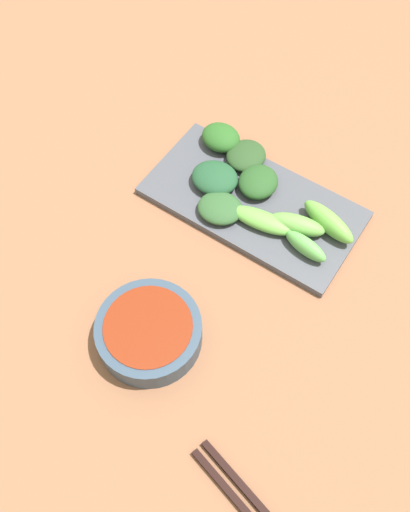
% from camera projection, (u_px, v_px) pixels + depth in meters
% --- Properties ---
extents(tabletop, '(2.10, 2.10, 0.02)m').
position_uv_depth(tabletop, '(211.00, 277.00, 0.75)').
color(tabletop, brown).
rests_on(tabletop, ground).
extents(sauce_bowl, '(0.13, 0.13, 0.04)m').
position_uv_depth(sauce_bowl, '(149.00, 332.00, 0.68)').
color(sauce_bowl, '#324458').
rests_on(sauce_bowl, tabletop).
extents(serving_plate, '(0.16, 0.31, 0.01)m').
position_uv_depth(serving_plate, '(252.00, 203.00, 0.80)').
color(serving_plate, '#474952').
rests_on(serving_plate, tabletop).
extents(broccoli_leafy_0, '(0.06, 0.07, 0.03)m').
position_uv_depth(broccoli_leafy_0, '(221.00, 137.00, 0.84)').
color(broccoli_leafy_0, '#275A21').
rests_on(broccoli_leafy_0, serving_plate).
extents(broccoli_leafy_1, '(0.07, 0.08, 0.03)m').
position_uv_depth(broccoli_leafy_1, '(215.00, 178.00, 0.80)').
color(broccoli_leafy_1, '#204C2D').
rests_on(broccoli_leafy_1, serving_plate).
extents(broccoli_stalk_2, '(0.03, 0.07, 0.03)m').
position_uv_depth(broccoli_stalk_2, '(306.00, 246.00, 0.74)').
color(broccoli_stalk_2, '#5EB051').
rests_on(broccoli_stalk_2, serving_plate).
extents(broccoli_leafy_3, '(0.07, 0.08, 0.02)m').
position_uv_depth(broccoli_leafy_3, '(220.00, 208.00, 0.77)').
color(broccoli_leafy_3, '#2E572D').
rests_on(broccoli_leafy_3, serving_plate).
extents(broccoli_leafy_4, '(0.07, 0.07, 0.03)m').
position_uv_depth(broccoli_leafy_4, '(258.00, 182.00, 0.80)').
color(broccoli_leafy_4, '#254D22').
rests_on(broccoli_leafy_4, serving_plate).
extents(broccoli_stalk_5, '(0.05, 0.08, 0.03)m').
position_uv_depth(broccoli_stalk_5, '(297.00, 224.00, 0.76)').
color(broccoli_stalk_5, '#66A248').
rests_on(broccoli_stalk_5, serving_plate).
extents(broccoli_stalk_6, '(0.05, 0.09, 0.03)m').
position_uv_depth(broccoli_stalk_6, '(328.00, 222.00, 0.76)').
color(broccoli_stalk_6, '#68B344').
rests_on(broccoli_stalk_6, serving_plate).
extents(broccoli_stalk_7, '(0.04, 0.10, 0.02)m').
position_uv_depth(broccoli_stalk_7, '(262.00, 220.00, 0.76)').
color(broccoli_stalk_7, '#66B146').
rests_on(broccoli_stalk_7, serving_plate).
extents(broccoli_leafy_8, '(0.07, 0.07, 0.02)m').
position_uv_depth(broccoli_leafy_8, '(246.00, 156.00, 0.82)').
color(broccoli_leafy_8, '#264521').
rests_on(broccoli_leafy_8, serving_plate).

